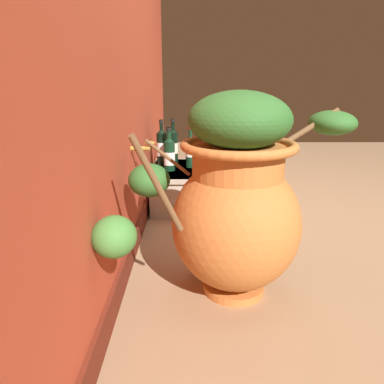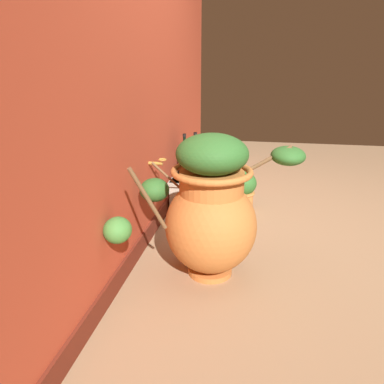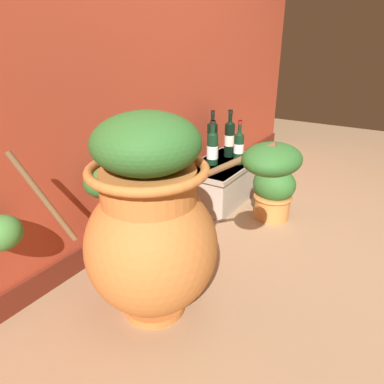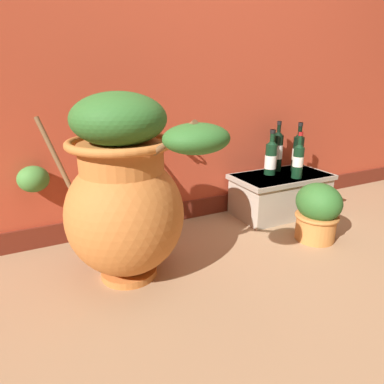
{
  "view_description": "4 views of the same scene",
  "coord_description": "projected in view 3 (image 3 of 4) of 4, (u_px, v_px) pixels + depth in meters",
  "views": [
    {
      "loc": [
        -2.0,
        0.79,
        0.9
      ],
      "look_at": [
        -0.08,
        0.78,
        0.31
      ],
      "focal_mm": 34.14,
      "sensor_mm": 36.0,
      "label": 1
    },
    {
      "loc": [
        -2.52,
        0.36,
        1.23
      ],
      "look_at": [
        0.04,
        0.82,
        0.31
      ],
      "focal_mm": 34.23,
      "sensor_mm": 36.0,
      "label": 2
    },
    {
      "loc": [
        -1.53,
        -0.21,
        1.11
      ],
      "look_at": [
        0.1,
        0.82,
        0.26
      ],
      "focal_mm": 33.49,
      "sensor_mm": 36.0,
      "label": 3
    },
    {
      "loc": [
        -0.93,
        -0.83,
        0.93
      ],
      "look_at": [
        -0.09,
        0.86,
        0.27
      ],
      "focal_mm": 31.73,
      "sensor_mm": 36.0,
      "label": 4
    }
  ],
  "objects": [
    {
      "name": "wine_bottle_right",
      "position": [
        213.0,
        147.0,
        2.45
      ],
      "size": [
        0.08,
        0.08,
        0.31
      ],
      "color": "black",
      "rests_on": "stone_ledge"
    },
    {
      "name": "wine_bottle_left",
      "position": [
        212.0,
        139.0,
        2.55
      ],
      "size": [
        0.08,
        0.08,
        0.35
      ],
      "color": "black",
      "rests_on": "stone_ledge"
    },
    {
      "name": "terracotta_urn",
      "position": [
        150.0,
        223.0,
        1.42
      ],
      "size": [
        0.71,
        1.03,
        0.87
      ],
      "color": "#C17033",
      "rests_on": "ground_plane"
    },
    {
      "name": "stone_ledge",
      "position": [
        222.0,
        179.0,
        2.58
      ],
      "size": [
        0.67,
        0.37,
        0.28
      ],
      "color": "#B2A893",
      "rests_on": "ground_plane"
    },
    {
      "name": "wine_bottle_back",
      "position": [
        230.0,
        137.0,
        2.61
      ],
      "size": [
        0.08,
        0.08,
        0.34
      ],
      "color": "black",
      "rests_on": "stone_ledge"
    },
    {
      "name": "wine_bottle_middle",
      "position": [
        239.0,
        146.0,
        2.46
      ],
      "size": [
        0.07,
        0.07,
        0.3
      ],
      "color": "black",
      "rests_on": "stone_ledge"
    },
    {
      "name": "ground_plane",
      "position": [
        324.0,
        285.0,
        1.73
      ],
      "size": [
        7.0,
        7.0,
        0.0
      ],
      "primitive_type": "plane",
      "color": "#9E7A56"
    },
    {
      "name": "potted_shrub",
      "position": [
        273.0,
        192.0,
        2.31
      ],
      "size": [
        0.25,
        0.27,
        0.35
      ],
      "color": "#CC7F3D",
      "rests_on": "ground_plane"
    }
  ]
}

